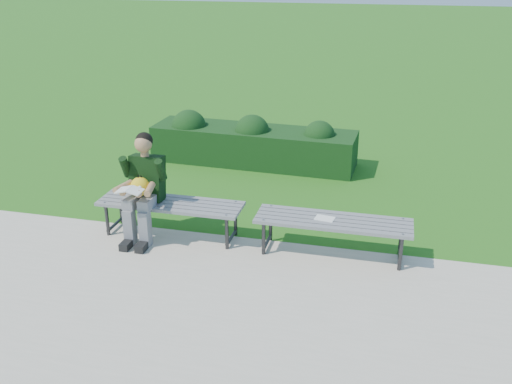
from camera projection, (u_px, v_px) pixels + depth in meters
The scene contains 7 objects.
ground at pixel (215, 236), 7.22m from camera, with size 80.00×80.00×0.00m.
walkway at pixel (162, 312), 5.64m from camera, with size 30.00×3.50×0.02m.
hedge at pixel (251, 143), 9.65m from camera, with size 3.48×1.02×0.87m.
bench_left at pixel (170, 206), 7.05m from camera, with size 1.80×0.50×0.46m.
bench_right at pixel (333, 224), 6.58m from camera, with size 1.80×0.50×0.46m.
seated_boy at pixel (143, 184), 6.92m from camera, with size 0.56×0.76×1.31m.
paper_sheet at pixel (325, 218), 6.58m from camera, with size 0.24×0.19×0.01m.
Camera 1 is at (2.04, -6.16, 3.26)m, focal length 40.00 mm.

